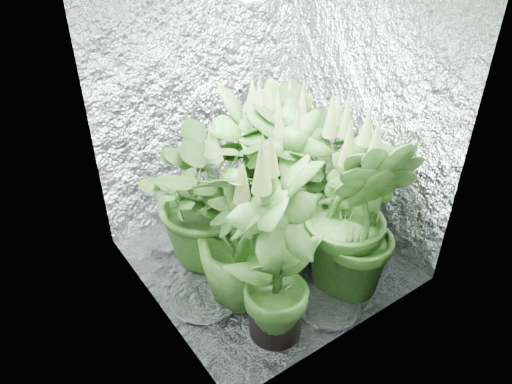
{
  "coord_description": "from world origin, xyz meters",
  "views": [
    {
      "loc": [
        -1.57,
        -2.12,
        2.34
      ],
      "look_at": [
        -0.08,
        0.0,
        0.59
      ],
      "focal_mm": 35.0,
      "sensor_mm": 36.0,
      "label": 1
    }
  ],
  "objects_px": {
    "plant_d": "(241,235)",
    "plant_e": "(332,177)",
    "plant_g": "(357,216)",
    "plant_c": "(281,170)",
    "plant_f": "(277,254)",
    "plant_a": "(209,193)",
    "plant_h": "(283,193)",
    "circulation_fan": "(307,195)",
    "plant_b": "(247,176)"
  },
  "relations": [
    {
      "from": "plant_b",
      "to": "plant_d",
      "type": "xyz_separation_m",
      "value": [
        -0.31,
        -0.39,
        -0.1
      ]
    },
    {
      "from": "plant_h",
      "to": "plant_e",
      "type": "bearing_deg",
      "value": -11.87
    },
    {
      "from": "plant_d",
      "to": "plant_g",
      "type": "bearing_deg",
      "value": -28.98
    },
    {
      "from": "plant_c",
      "to": "circulation_fan",
      "type": "xyz_separation_m",
      "value": [
        0.35,
        0.1,
        -0.4
      ]
    },
    {
      "from": "plant_b",
      "to": "plant_f",
      "type": "distance_m",
      "value": 0.81
    },
    {
      "from": "plant_h",
      "to": "plant_c",
      "type": "bearing_deg",
      "value": 54.93
    },
    {
      "from": "plant_h",
      "to": "plant_a",
      "type": "bearing_deg",
      "value": 142.28
    },
    {
      "from": "plant_d",
      "to": "plant_e",
      "type": "relative_size",
      "value": 0.85
    },
    {
      "from": "plant_c",
      "to": "plant_e",
      "type": "bearing_deg",
      "value": -57.47
    },
    {
      "from": "plant_c",
      "to": "circulation_fan",
      "type": "relative_size",
      "value": 3.51
    },
    {
      "from": "plant_b",
      "to": "plant_d",
      "type": "distance_m",
      "value": 0.51
    },
    {
      "from": "plant_b",
      "to": "plant_h",
      "type": "xyz_separation_m",
      "value": [
        0.11,
        -0.24,
        -0.05
      ]
    },
    {
      "from": "plant_a",
      "to": "plant_d",
      "type": "distance_m",
      "value": 0.44
    },
    {
      "from": "plant_d",
      "to": "circulation_fan",
      "type": "height_order",
      "value": "plant_d"
    },
    {
      "from": "plant_a",
      "to": "plant_h",
      "type": "height_order",
      "value": "plant_h"
    },
    {
      "from": "plant_f",
      "to": "plant_d",
      "type": "bearing_deg",
      "value": 89.32
    },
    {
      "from": "plant_f",
      "to": "plant_b",
      "type": "bearing_deg",
      "value": 67.24
    },
    {
      "from": "plant_e",
      "to": "plant_h",
      "type": "relative_size",
      "value": 1.05
    },
    {
      "from": "plant_d",
      "to": "plant_f",
      "type": "distance_m",
      "value": 0.38
    },
    {
      "from": "plant_h",
      "to": "circulation_fan",
      "type": "bearing_deg",
      "value": 32.71
    },
    {
      "from": "plant_g",
      "to": "plant_b",
      "type": "bearing_deg",
      "value": 112.21
    },
    {
      "from": "plant_b",
      "to": "plant_e",
      "type": "height_order",
      "value": "plant_b"
    },
    {
      "from": "plant_a",
      "to": "plant_e",
      "type": "relative_size",
      "value": 0.91
    },
    {
      "from": "plant_c",
      "to": "plant_e",
      "type": "relative_size",
      "value": 0.96
    },
    {
      "from": "plant_e",
      "to": "plant_f",
      "type": "bearing_deg",
      "value": -151.31
    },
    {
      "from": "plant_e",
      "to": "plant_h",
      "type": "height_order",
      "value": "plant_e"
    },
    {
      "from": "plant_a",
      "to": "plant_d",
      "type": "height_order",
      "value": "plant_a"
    },
    {
      "from": "plant_d",
      "to": "circulation_fan",
      "type": "xyz_separation_m",
      "value": [
        0.94,
        0.48,
        -0.34
      ]
    },
    {
      "from": "plant_h",
      "to": "plant_d",
      "type": "bearing_deg",
      "value": -161.12
    },
    {
      "from": "plant_d",
      "to": "plant_g",
      "type": "xyz_separation_m",
      "value": [
        0.61,
        -0.34,
        0.09
      ]
    },
    {
      "from": "plant_b",
      "to": "plant_e",
      "type": "xyz_separation_m",
      "value": [
        0.47,
        -0.32,
        -0.02
      ]
    },
    {
      "from": "plant_c",
      "to": "plant_d",
      "type": "height_order",
      "value": "plant_c"
    },
    {
      "from": "plant_a",
      "to": "circulation_fan",
      "type": "distance_m",
      "value": 0.97
    },
    {
      "from": "plant_d",
      "to": "plant_f",
      "type": "bearing_deg",
      "value": -90.68
    },
    {
      "from": "plant_f",
      "to": "circulation_fan",
      "type": "height_order",
      "value": "plant_f"
    },
    {
      "from": "plant_c",
      "to": "circulation_fan",
      "type": "bearing_deg",
      "value": 15.9
    },
    {
      "from": "plant_g",
      "to": "circulation_fan",
      "type": "relative_size",
      "value": 3.69
    },
    {
      "from": "plant_d",
      "to": "circulation_fan",
      "type": "distance_m",
      "value": 1.11
    },
    {
      "from": "plant_b",
      "to": "plant_f",
      "type": "relative_size",
      "value": 0.98
    },
    {
      "from": "plant_e",
      "to": "plant_a",
      "type": "bearing_deg",
      "value": 153.48
    },
    {
      "from": "plant_d",
      "to": "plant_g",
      "type": "distance_m",
      "value": 0.7
    },
    {
      "from": "plant_a",
      "to": "plant_g",
      "type": "bearing_deg",
      "value": -54.0
    },
    {
      "from": "plant_d",
      "to": "plant_e",
      "type": "xyz_separation_m",
      "value": [
        0.78,
        0.07,
        0.09
      ]
    },
    {
      "from": "plant_e",
      "to": "plant_d",
      "type": "bearing_deg",
      "value": -174.93
    },
    {
      "from": "plant_e",
      "to": "circulation_fan",
      "type": "bearing_deg",
      "value": 68.57
    },
    {
      "from": "plant_e",
      "to": "circulation_fan",
      "type": "height_order",
      "value": "plant_e"
    },
    {
      "from": "plant_a",
      "to": "plant_e",
      "type": "height_order",
      "value": "plant_e"
    },
    {
      "from": "plant_d",
      "to": "plant_g",
      "type": "relative_size",
      "value": 0.85
    },
    {
      "from": "plant_b",
      "to": "plant_e",
      "type": "relative_size",
      "value": 1.03
    },
    {
      "from": "plant_b",
      "to": "plant_f",
      "type": "bearing_deg",
      "value": -112.76
    }
  ]
}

